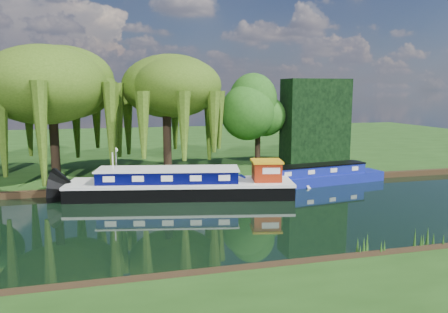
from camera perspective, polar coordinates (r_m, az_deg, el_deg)
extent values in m
plane|color=black|center=(25.04, -14.57, -8.81)|extent=(120.00, 120.00, 0.00)
cube|color=#1B3C10|center=(58.36, -14.68, 1.30)|extent=(120.00, 52.00, 0.45)
cube|color=black|center=(30.88, -5.65, -4.50)|extent=(15.90, 6.49, 1.04)
cube|color=silver|center=(30.75, -5.66, -3.41)|extent=(16.00, 6.57, 0.19)
cube|color=#02043B|center=(30.70, -7.29, -2.48)|extent=(9.93, 4.36, 0.82)
cube|color=silver|center=(30.62, -7.30, -1.63)|extent=(10.13, 4.56, 0.10)
cube|color=maroon|center=(30.91, 5.57, -1.92)|extent=(2.24, 2.24, 1.29)
cube|color=orange|center=(30.79, 5.59, -0.61)|extent=(2.49, 2.49, 0.14)
cylinder|color=silver|center=(31.10, -14.30, -1.36)|extent=(0.09, 0.09, 2.07)
cube|color=navy|center=(35.47, 12.02, -3.04)|extent=(11.99, 3.61, 0.89)
cube|color=navy|center=(35.32, 12.06, -1.75)|extent=(8.41, 2.62, 0.74)
cube|color=black|center=(35.25, 12.08, -1.08)|extent=(8.52, 2.74, 0.10)
cube|color=silver|center=(33.02, 8.37, -2.30)|extent=(0.59, 0.13, 0.32)
cube|color=silver|center=(34.12, 11.35, -2.02)|extent=(0.59, 0.13, 0.32)
cube|color=silver|center=(35.31, 14.14, -1.76)|extent=(0.59, 0.13, 0.32)
cube|color=silver|center=(36.57, 16.75, -1.51)|extent=(0.59, 0.13, 0.32)
imported|color=silver|center=(34.45, 10.14, -3.88)|extent=(2.37, 2.12, 1.14)
cylinder|color=black|center=(36.77, -21.26, 1.84)|extent=(0.77, 0.77, 5.92)
ellipsoid|color=#314D10|center=(36.56, -21.63, 8.50)|extent=(8.26, 8.26, 5.34)
cylinder|color=black|center=(36.78, -7.42, 1.98)|extent=(0.77, 0.77, 5.44)
ellipsoid|color=#314D10|center=(36.54, -7.54, 8.12)|extent=(7.43, 7.43, 4.80)
cylinder|color=black|center=(40.74, 4.44, 2.75)|extent=(0.51, 0.51, 5.55)
ellipsoid|color=#1F4D13|center=(40.57, 4.47, 5.94)|extent=(4.44, 4.44, 4.44)
cube|color=black|center=(42.42, 11.79, 4.49)|extent=(6.00, 3.00, 8.00)
cylinder|color=silver|center=(34.91, -13.90, -1.24)|extent=(0.10, 0.10, 2.20)
sphere|color=white|center=(34.72, -13.97, 0.84)|extent=(0.36, 0.36, 0.36)
cylinder|color=silver|center=(33.22, -21.60, -3.15)|extent=(0.16, 0.16, 1.00)
cylinder|color=silver|center=(33.07, -9.47, -2.71)|extent=(0.16, 0.16, 1.00)
cylinder|color=silver|center=(34.11, 0.62, -2.24)|extent=(0.16, 0.16, 1.00)
cone|color=#1B5216|center=(22.43, 24.71, -9.92)|extent=(1.20, 1.20, 1.10)
cone|color=#1B5216|center=(20.65, 18.30, -11.15)|extent=(1.20, 1.20, 1.10)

